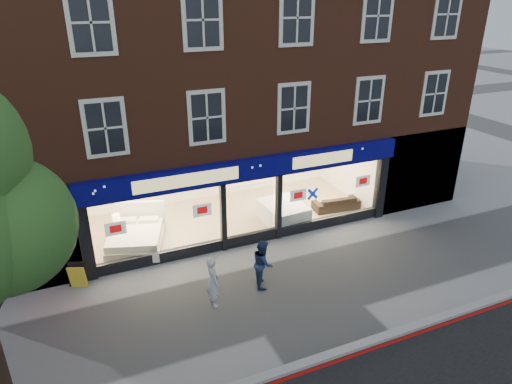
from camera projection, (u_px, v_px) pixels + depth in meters
ground at (291, 289)px, 13.91m from camera, size 120.00×120.00×0.00m
kerb_line at (348, 357)px, 11.30m from camera, size 60.00×0.10×0.01m
kerb_stone at (344, 350)px, 11.45m from camera, size 60.00×0.25×0.12m
showroom_floor at (230, 217)px, 18.30m from camera, size 11.00×4.50×0.10m
building at (210, 40)px, 17.05m from camera, size 19.00×8.26×10.30m
display_bed at (136, 237)px, 15.97m from camera, size 2.44×2.69×1.27m
bedside_table at (119, 236)px, 16.21m from camera, size 0.53×0.53×0.55m
mattress_stack at (283, 212)px, 17.71m from camera, size 1.59×1.96×0.73m
sofa at (336, 203)px, 18.74m from camera, size 1.99×0.95×0.56m
a_board at (77, 276)px, 13.87m from camera, size 0.61×0.50×0.81m
pedestrian_grey at (213, 281)px, 12.94m from camera, size 0.40×0.59×1.56m
pedestrian_blue at (263, 263)px, 13.84m from camera, size 0.77×0.89×1.54m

